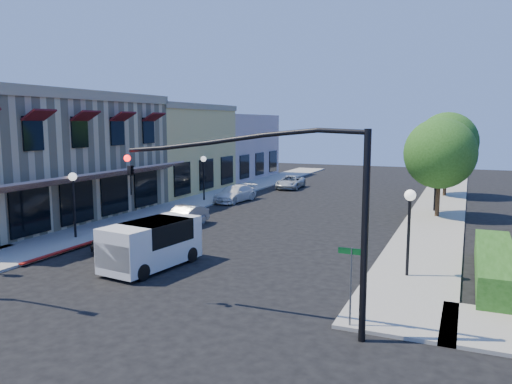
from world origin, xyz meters
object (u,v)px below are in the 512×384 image
at_px(parked_car_b, 185,217).
at_px(parked_car_c, 235,194).
at_px(lamppost_left_near, 73,188).
at_px(white_van, 151,242).
at_px(parked_car_d, 290,182).
at_px(street_tree_a, 440,153).
at_px(lamppost_right_far, 436,173).
at_px(street_name_sign, 351,274).
at_px(lamppost_right_near, 410,211).
at_px(street_tree_b, 447,142).
at_px(signal_mast_arm, 292,195).
at_px(lamppost_left_far, 204,167).
at_px(parked_car_a, 127,235).

xyz_separation_m(parked_car_b, parked_car_c, (-1.40, 9.85, 0.02)).
distance_m(lamppost_left_near, parked_car_b, 6.57).
distance_m(white_van, parked_car_d, 27.02).
bearing_deg(lamppost_left_near, street_tree_a, 38.98).
bearing_deg(lamppost_left_near, lamppost_right_far, 43.26).
bearing_deg(street_name_sign, lamppost_right_far, 87.37).
distance_m(lamppost_right_near, lamppost_right_far, 16.00).
bearing_deg(street_name_sign, lamppost_right_near, 80.22).
relative_size(street_tree_b, signal_mast_arm, 0.88).
bearing_deg(street_tree_a, lamppost_left_near, -141.02).
bearing_deg(lamppost_right_near, white_van, -164.47).
relative_size(signal_mast_arm, lamppost_right_near, 2.24).
relative_size(street_tree_a, signal_mast_arm, 0.81).
distance_m(lamppost_right_near, parked_car_b, 14.37).
bearing_deg(lamppost_right_far, signal_mast_arm, -96.70).
relative_size(lamppost_left_far, parked_car_a, 0.92).
height_order(street_tree_b, parked_car_a, street_tree_b).
xyz_separation_m(lamppost_right_near, parked_car_b, (-13.30, 5.00, -2.12)).
height_order(white_van, parked_car_b, white_van).
bearing_deg(parked_car_d, lamppost_right_near, -64.33).
xyz_separation_m(lamppost_right_far, parked_car_c, (-14.70, -1.15, -2.10)).
relative_size(lamppost_left_far, parked_car_d, 0.82).
bearing_deg(signal_mast_arm, lamppost_left_far, 125.00).
relative_size(signal_mast_arm, lamppost_right_far, 2.24).
bearing_deg(lamppost_left_far, white_van, -68.00).
bearing_deg(white_van, street_tree_a, 58.05).
xyz_separation_m(parked_car_a, parked_car_c, (-1.40, 15.28, -0.02)).
bearing_deg(parked_car_d, signal_mast_arm, -74.07).
height_order(lamppost_left_near, white_van, lamppost_left_near).
bearing_deg(lamppost_left_far, street_name_sign, -51.06).
height_order(street_tree_a, parked_car_c, street_tree_a).
relative_size(street_tree_b, parked_car_b, 1.88).
bearing_deg(parked_car_d, street_name_sign, -70.90).
bearing_deg(parked_car_b, lamppost_right_far, 40.12).
height_order(street_tree_a, parked_car_d, street_tree_a).
xyz_separation_m(street_tree_a, street_name_sign, (-1.30, -19.80, -2.50)).
distance_m(white_van, parked_car_b, 8.44).
height_order(signal_mast_arm, lamppost_right_near, signal_mast_arm).
height_order(street_tree_b, lamppost_left_near, street_tree_b).
relative_size(lamppost_left_far, lamppost_right_far, 1.00).
distance_m(white_van, parked_car_a, 3.95).
bearing_deg(street_tree_b, street_tree_a, -90.00).
bearing_deg(parked_car_a, lamppost_left_near, 176.53).
relative_size(white_van, parked_car_a, 1.22).
bearing_deg(street_name_sign, lamppost_left_far, 128.94).
xyz_separation_m(lamppost_left_far, lamppost_right_near, (17.00, -14.00, 0.00)).
bearing_deg(street_tree_a, white_van, -121.95).
bearing_deg(parked_car_c, lamppost_right_near, -37.99).
bearing_deg(parked_car_c, street_name_sign, -49.14).
bearing_deg(lamppost_left_near, signal_mast_arm, -24.37).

